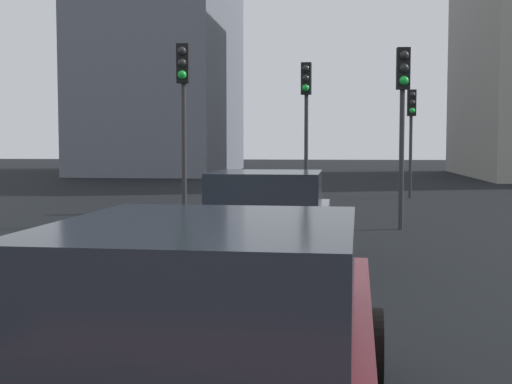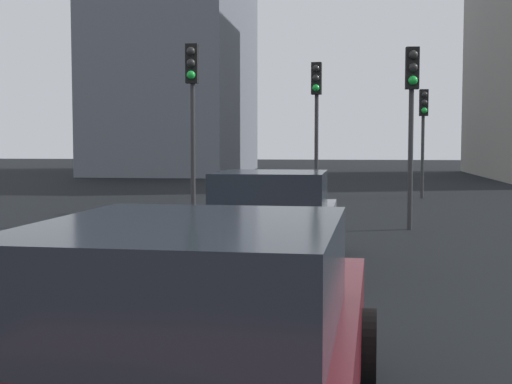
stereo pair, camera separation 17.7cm
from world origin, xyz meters
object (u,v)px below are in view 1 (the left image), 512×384
Objects in this scene: car_grey_lead at (268,220)px; car_maroon_second at (212,348)px; traffic_light_near_left at (411,120)px; traffic_light_far_left at (183,95)px; traffic_light_near_right at (403,99)px; traffic_light_far_right at (306,104)px.

car_maroon_second is at bearing -176.84° from car_grey_lead.
traffic_light_near_left is 10.53m from traffic_light_far_left.
traffic_light_near_left is (13.93, -3.64, 1.97)m from car_grey_lead.
car_grey_lead is 6.80m from car_maroon_second.
traffic_light_near_left reaches higher than car_grey_lead.
traffic_light_far_left is at bearing 14.86° from car_maroon_second.
traffic_light_near_right is at bearing -12.83° from traffic_light_near_left.
traffic_light_far_right is (4.40, 2.28, 0.14)m from traffic_light_near_right.
car_maroon_second is at bearing -14.67° from traffic_light_near_left.
car_grey_lead is 0.99× the size of traffic_light_far_left.
traffic_light_near_right is 0.95× the size of traffic_light_far_right.
car_maroon_second is (-6.79, -0.31, 0.00)m from car_grey_lead.
car_grey_lead is 14.54m from traffic_light_near_left.
car_grey_lead is 9.61m from traffic_light_far_right.
traffic_light_far_left is at bearing -41.07° from traffic_light_near_left.
traffic_light_far_left is (5.37, 2.47, 2.29)m from car_grey_lead.
traffic_light_far_right is at bearing -0.82° from car_grey_lead.
traffic_light_near_right is at bearing -26.30° from car_grey_lead.
car_grey_lead is at bearing -30.68° from traffic_light_near_right.
car_maroon_second is at bearing -14.40° from traffic_light_near_right.
traffic_light_near_left is at bearing -7.16° from car_maroon_second.
car_grey_lead is 1.12× the size of traffic_light_near_left.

